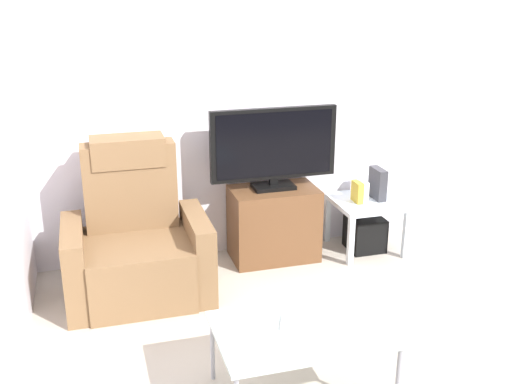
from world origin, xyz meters
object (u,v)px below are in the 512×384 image
(tv_stand, at_px, (274,223))
(book_leftmost, at_px, (357,192))
(side_table, at_px, (367,208))
(subwoofer_box, at_px, (365,233))
(book_middle, at_px, (363,191))
(coffee_table, at_px, (302,332))
(television, at_px, (274,147))
(recliner_armchair, at_px, (136,243))
(game_console, at_px, (378,184))
(cell_phone, at_px, (288,323))

(tv_stand, xyz_separation_m, book_leftmost, (0.67, -0.07, 0.22))
(side_table, relative_size, subwoofer_box, 1.94)
(tv_stand, height_order, book_middle, book_middle)
(subwoofer_box, bearing_deg, coffee_table, -125.25)
(tv_stand, relative_size, television, 0.68)
(recliner_armchair, bearing_deg, television, 20.94)
(subwoofer_box, bearing_deg, television, 174.57)
(subwoofer_box, relative_size, book_middle, 1.67)
(television, xyz_separation_m, recliner_armchair, (-1.09, -0.29, -0.54))
(tv_stand, xyz_separation_m, television, (-0.00, 0.02, 0.62))
(game_console, xyz_separation_m, cell_phone, (-1.30, -1.57, -0.14))
(book_leftmost, bearing_deg, coffee_table, -123.15)
(subwoofer_box, height_order, cell_phone, cell_phone)
(coffee_table, bearing_deg, cell_phone, 134.95)
(side_table, bearing_deg, game_console, 6.34)
(coffee_table, bearing_deg, book_leftmost, 56.85)
(book_middle, bearing_deg, game_console, 12.37)
(tv_stand, xyz_separation_m, side_table, (0.77, -0.05, 0.07))
(coffee_table, bearing_deg, book_middle, 55.54)
(television, distance_m, recliner_armchair, 1.25)
(television, bearing_deg, cell_phone, -105.02)
(television, height_order, game_console, television)
(side_table, bearing_deg, subwoofer_box, -101.31)
(tv_stand, distance_m, recliner_armchair, 1.13)
(side_table, relative_size, book_leftmost, 3.24)
(book_middle, distance_m, cell_phone, 1.94)
(tv_stand, distance_m, cell_phone, 1.68)
(book_middle, bearing_deg, recliner_armchair, -173.82)
(side_table, relative_size, game_console, 2.14)
(game_console, bearing_deg, television, 175.80)
(book_leftmost, height_order, coffee_table, book_leftmost)
(book_middle, bearing_deg, tv_stand, 174.14)
(book_middle, bearing_deg, side_table, 23.17)
(cell_phone, bearing_deg, book_leftmost, 76.66)
(book_middle, height_order, cell_phone, book_middle)
(subwoofer_box, height_order, coffee_table, coffee_table)
(book_leftmost, relative_size, coffee_table, 0.18)
(coffee_table, xyz_separation_m, cell_phone, (-0.06, 0.06, 0.03))
(book_leftmost, bearing_deg, game_console, 8.97)
(subwoofer_box, height_order, game_console, game_console)
(recliner_armchair, xyz_separation_m, cell_phone, (0.65, -1.35, 0.05))
(coffee_table, bearing_deg, game_console, 52.86)
(side_table, bearing_deg, book_middle, -156.83)
(book_leftmost, height_order, game_console, game_console)
(side_table, height_order, game_console, game_console)
(book_leftmost, bearing_deg, recliner_armchair, -173.64)
(coffee_table, bearing_deg, recliner_armchair, 116.88)
(game_console, relative_size, cell_phone, 1.68)
(recliner_armchair, xyz_separation_m, book_middle, (1.82, 0.20, 0.14))
(side_table, xyz_separation_m, game_console, (0.09, 0.01, 0.19))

